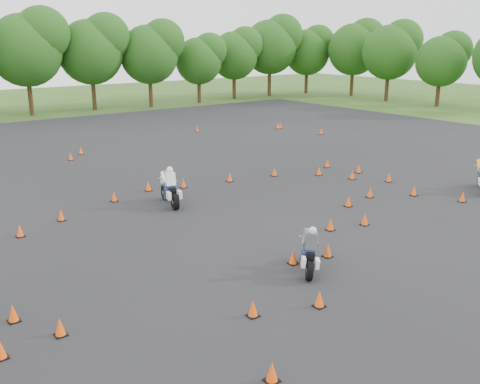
{
  "coord_description": "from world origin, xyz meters",
  "views": [
    {
      "loc": [
        -12.4,
        -12.3,
        7.11
      ],
      "look_at": [
        0.0,
        4.0,
        1.2
      ],
      "focal_mm": 40.0,
      "sensor_mm": 36.0,
      "label": 1
    }
  ],
  "objects": [
    {
      "name": "traffic_cones",
      "position": [
        -0.06,
        5.53,
        0.23
      ],
      "size": [
        37.01,
        32.9,
        0.45
      ],
      "color": "#FF500A",
      "rests_on": "asphalt_pad"
    },
    {
      "name": "rider_white",
      "position": [
        -1.16,
        7.61,
        0.88
      ],
      "size": [
        1.23,
        2.38,
        1.76
      ],
      "primitive_type": null,
      "rotation": [
        0.0,
        0.0,
        1.33
      ],
      "color": "white",
      "rests_on": "ground"
    },
    {
      "name": "treeline",
      "position": [
        3.88,
        34.82,
        4.62
      ],
      "size": [
        86.94,
        32.49,
        10.48
      ],
      "color": "#1F4814",
      "rests_on": "ground"
    },
    {
      "name": "rider_grey",
      "position": [
        -1.27,
        -1.15,
        0.77
      ],
      "size": [
        1.73,
        1.93,
        1.54
      ],
      "primitive_type": null,
      "rotation": [
        0.0,
        0.0,
        0.89
      ],
      "color": "#414349",
      "rests_on": "ground"
    },
    {
      "name": "asphalt_pad",
      "position": [
        0.0,
        6.0,
        0.01
      ],
      "size": [
        62.0,
        62.0,
        0.0
      ],
      "primitive_type": "plane",
      "color": "black",
      "rests_on": "ground"
    },
    {
      "name": "ground",
      "position": [
        0.0,
        0.0,
        0.0
      ],
      "size": [
        140.0,
        140.0,
        0.0
      ],
      "primitive_type": "plane",
      "color": "#2D5119",
      "rests_on": "ground"
    }
  ]
}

